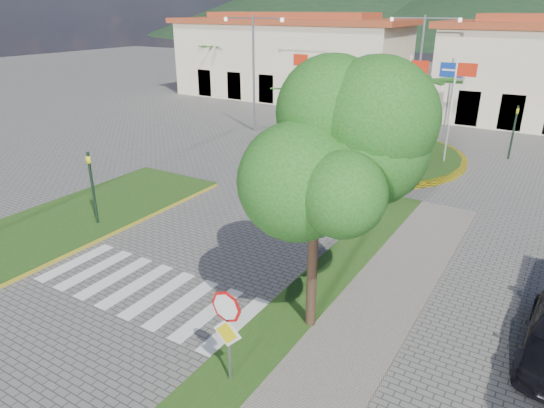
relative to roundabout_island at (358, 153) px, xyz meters
The scene contains 20 objects.
ground 22.00m from the roundabout_island, 90.01° to the right, with size 160.00×160.00×0.00m, color slate.
sidewalk_right 20.88m from the roundabout_island, 73.31° to the right, with size 4.00×28.00×0.15m, color gray.
verge_right 20.57m from the roundabout_island, 76.52° to the right, with size 1.60×28.00×0.18m, color #254814.
median_left 17.27m from the roundabout_island, 112.12° to the right, with size 5.00×14.00×0.18m, color #254814.
crosswalk 18.00m from the roundabout_island, 90.01° to the right, with size 8.00×3.00×0.01m, color silver.
roundabout_island is the anchor object (origin of this frame).
stop_sign 20.69m from the roundabout_island, 76.27° to the right, with size 0.80×0.11×2.65m.
deciduous_tree 18.55m from the roundabout_island, 72.09° to the right, with size 3.60×3.60×6.80m.
traffic_light_left 16.45m from the roundabout_island, 108.56° to the right, with size 0.15×0.18×3.20m.
traffic_light_right 11.11m from the roundabout_island, 65.79° to the right, with size 0.15×0.18×3.20m.
traffic_light_far 9.11m from the roundabout_island, 26.58° to the left, with size 0.18×0.15×3.20m.
direction_sign_west 9.79m from the roundabout_island, 102.60° to the left, with size 1.60×0.14×5.20m.
direction_sign_east 10.04m from the roundabout_island, 71.53° to the left, with size 1.60×0.14×5.20m.
street_lamp_centre 9.15m from the roundabout_island, 82.91° to the left, with size 4.80×0.16×8.00m.
street_lamp_west 10.19m from the roundabout_island, 167.47° to the left, with size 4.80×0.16×8.00m.
building_left 21.59m from the roundabout_island, 131.19° to the left, with size 23.32×9.54×8.05m.
hill_near_back 108.75m from the roundabout_island, 95.29° to the left, with size 110.00×110.00×16.00m, color black.
white_van 13.90m from the roundabout_island, 126.37° to the left, with size 1.77×3.84×1.07m, color white.
car_dark_a 8.06m from the roundabout_island, 83.50° to the left, with size 1.31×3.25×1.11m, color black.
car_dark_b 14.15m from the roundabout_island, 81.89° to the left, with size 1.17×3.34×1.10m, color black.
Camera 1 is at (10.58, -5.31, 8.46)m, focal length 32.00 mm.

